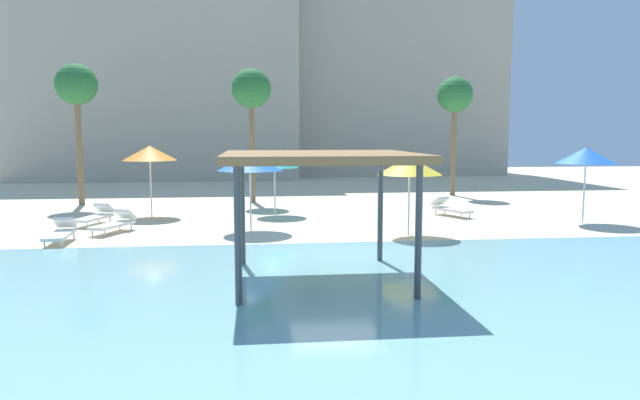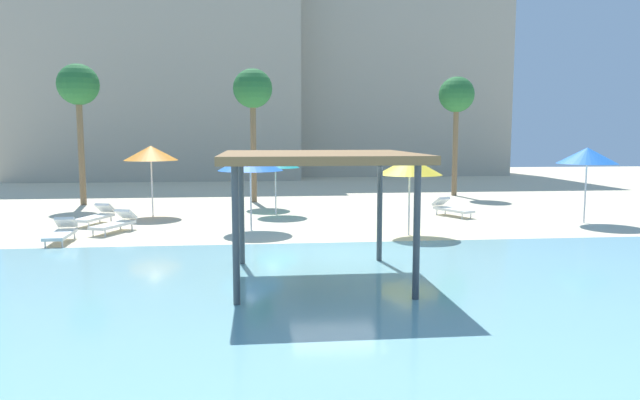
{
  "view_description": "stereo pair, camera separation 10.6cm",
  "coord_description": "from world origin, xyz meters",
  "px_view_note": "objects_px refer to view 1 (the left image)",
  "views": [
    {
      "loc": [
        -2.19,
        -15.7,
        3.35
      ],
      "look_at": [
        -0.23,
        2.0,
        1.3
      ],
      "focal_mm": 32.3,
      "sensor_mm": 36.0,
      "label": 1
    },
    {
      "loc": [
        -2.08,
        -15.71,
        3.35
      ],
      "look_at": [
        -0.23,
        2.0,
        1.3
      ],
      "focal_mm": 32.3,
      "sensor_mm": 36.0,
      "label": 2
    }
  ],
  "objects_px": {
    "beach_umbrella_teal_4": "(275,161)",
    "lounge_chair_3": "(115,223)",
    "beach_umbrella_yellow_5": "(409,166)",
    "palm_tree_1": "(251,92)",
    "beach_umbrella_blue_1": "(586,156)",
    "lounge_chair_0": "(96,216)",
    "shade_pavilion": "(320,161)",
    "beach_umbrella_blue_3": "(250,162)",
    "lounge_chair_2": "(61,232)",
    "palm_tree_2": "(455,97)",
    "lounge_chair_1": "(450,208)",
    "palm_tree_0": "(76,88)",
    "beach_umbrella_orange_2": "(150,153)"
  },
  "relations": [
    {
      "from": "beach_umbrella_teal_4",
      "to": "palm_tree_2",
      "type": "height_order",
      "value": "palm_tree_2"
    },
    {
      "from": "beach_umbrella_blue_1",
      "to": "lounge_chair_1",
      "type": "distance_m",
      "value": 5.46
    },
    {
      "from": "beach_umbrella_blue_3",
      "to": "beach_umbrella_teal_4",
      "type": "distance_m",
      "value": 3.94
    },
    {
      "from": "shade_pavilion",
      "to": "beach_umbrella_yellow_5",
      "type": "distance_m",
      "value": 6.72
    },
    {
      "from": "palm_tree_1",
      "to": "beach_umbrella_yellow_5",
      "type": "bearing_deg",
      "value": -62.3
    },
    {
      "from": "palm_tree_2",
      "to": "lounge_chair_3",
      "type": "bearing_deg",
      "value": -146.5
    },
    {
      "from": "beach_umbrella_blue_3",
      "to": "palm_tree_2",
      "type": "height_order",
      "value": "palm_tree_2"
    },
    {
      "from": "shade_pavilion",
      "to": "beach_umbrella_blue_3",
      "type": "height_order",
      "value": "shade_pavilion"
    },
    {
      "from": "beach_umbrella_yellow_5",
      "to": "palm_tree_1",
      "type": "distance_m",
      "value": 11.61
    },
    {
      "from": "lounge_chair_3",
      "to": "palm_tree_2",
      "type": "bearing_deg",
      "value": 146.92
    },
    {
      "from": "beach_umbrella_blue_1",
      "to": "lounge_chair_3",
      "type": "xyz_separation_m",
      "value": [
        -17.14,
        -0.3,
        -2.21
      ]
    },
    {
      "from": "beach_umbrella_teal_4",
      "to": "beach_umbrella_yellow_5",
      "type": "xyz_separation_m",
      "value": [
        4.26,
        -5.36,
        0.07
      ]
    },
    {
      "from": "lounge_chair_3",
      "to": "palm_tree_0",
      "type": "height_order",
      "value": "palm_tree_0"
    },
    {
      "from": "beach_umbrella_blue_1",
      "to": "lounge_chair_1",
      "type": "bearing_deg",
      "value": 152.58
    },
    {
      "from": "beach_umbrella_yellow_5",
      "to": "palm_tree_0",
      "type": "xyz_separation_m",
      "value": [
        -13.24,
        9.59,
        3.15
      ]
    },
    {
      "from": "beach_umbrella_blue_1",
      "to": "lounge_chair_2",
      "type": "height_order",
      "value": "beach_umbrella_blue_1"
    },
    {
      "from": "lounge_chair_3",
      "to": "beach_umbrella_blue_1",
      "type": "bearing_deg",
      "value": 114.43
    },
    {
      "from": "lounge_chair_3",
      "to": "palm_tree_1",
      "type": "height_order",
      "value": "palm_tree_1"
    },
    {
      "from": "beach_umbrella_orange_2",
      "to": "palm_tree_2",
      "type": "relative_size",
      "value": 0.45
    },
    {
      "from": "beach_umbrella_blue_1",
      "to": "lounge_chair_0",
      "type": "bearing_deg",
      "value": 175.28
    },
    {
      "from": "shade_pavilion",
      "to": "lounge_chair_1",
      "type": "xyz_separation_m",
      "value": [
        6.46,
        9.89,
        -2.42
      ]
    },
    {
      "from": "beach_umbrella_orange_2",
      "to": "beach_umbrella_blue_3",
      "type": "bearing_deg",
      "value": -44.7
    },
    {
      "from": "lounge_chair_0",
      "to": "palm_tree_0",
      "type": "height_order",
      "value": "palm_tree_0"
    },
    {
      "from": "beach_umbrella_blue_1",
      "to": "beach_umbrella_teal_4",
      "type": "relative_size",
      "value": 1.13
    },
    {
      "from": "beach_umbrella_orange_2",
      "to": "lounge_chair_3",
      "type": "height_order",
      "value": "beach_umbrella_orange_2"
    },
    {
      "from": "lounge_chair_0",
      "to": "palm_tree_2",
      "type": "distance_m",
      "value": 19.28
    },
    {
      "from": "beach_umbrella_teal_4",
      "to": "lounge_chair_3",
      "type": "relative_size",
      "value": 1.27
    },
    {
      "from": "lounge_chair_0",
      "to": "lounge_chair_3",
      "type": "xyz_separation_m",
      "value": [
        1.13,
        -1.81,
        0.0
      ]
    },
    {
      "from": "shade_pavilion",
      "to": "lounge_chair_2",
      "type": "relative_size",
      "value": 2.21
    },
    {
      "from": "lounge_chair_0",
      "to": "palm_tree_2",
      "type": "bearing_deg",
      "value": 134.45
    },
    {
      "from": "beach_umbrella_yellow_5",
      "to": "beach_umbrella_orange_2",
      "type": "bearing_deg",
      "value": 149.04
    },
    {
      "from": "lounge_chair_2",
      "to": "beach_umbrella_teal_4",
      "type": "bearing_deg",
      "value": 125.35
    },
    {
      "from": "palm_tree_1",
      "to": "lounge_chair_3",
      "type": "bearing_deg",
      "value": -119.16
    },
    {
      "from": "beach_umbrella_teal_4",
      "to": "lounge_chair_3",
      "type": "distance_m",
      "value": 6.98
    },
    {
      "from": "beach_umbrella_blue_1",
      "to": "palm_tree_2",
      "type": "height_order",
      "value": "palm_tree_2"
    },
    {
      "from": "beach_umbrella_teal_4",
      "to": "beach_umbrella_yellow_5",
      "type": "height_order",
      "value": "beach_umbrella_yellow_5"
    },
    {
      "from": "lounge_chair_2",
      "to": "lounge_chair_3",
      "type": "xyz_separation_m",
      "value": [
        1.21,
        1.77,
        0.0
      ]
    },
    {
      "from": "beach_umbrella_blue_1",
      "to": "palm_tree_0",
      "type": "height_order",
      "value": "palm_tree_0"
    },
    {
      "from": "beach_umbrella_orange_2",
      "to": "lounge_chair_1",
      "type": "relative_size",
      "value": 1.46
    },
    {
      "from": "beach_umbrella_blue_3",
      "to": "lounge_chair_3",
      "type": "relative_size",
      "value": 1.37
    },
    {
      "from": "lounge_chair_2",
      "to": "palm_tree_2",
      "type": "height_order",
      "value": "palm_tree_2"
    },
    {
      "from": "lounge_chair_0",
      "to": "lounge_chair_1",
      "type": "relative_size",
      "value": 1.01
    },
    {
      "from": "shade_pavilion",
      "to": "beach_umbrella_blue_3",
      "type": "distance_m",
      "value": 7.4
    },
    {
      "from": "beach_umbrella_teal_4",
      "to": "lounge_chair_1",
      "type": "distance_m",
      "value": 7.46
    },
    {
      "from": "beach_umbrella_yellow_5",
      "to": "palm_tree_1",
      "type": "bearing_deg",
      "value": 117.7
    },
    {
      "from": "beach_umbrella_orange_2",
      "to": "lounge_chair_3",
      "type": "relative_size",
      "value": 1.45
    },
    {
      "from": "palm_tree_1",
      "to": "palm_tree_0",
      "type": "bearing_deg",
      "value": -177.66
    },
    {
      "from": "shade_pavilion",
      "to": "beach_umbrella_blue_1",
      "type": "height_order",
      "value": "shade_pavilion"
    },
    {
      "from": "lounge_chair_1",
      "to": "palm_tree_2",
      "type": "height_order",
      "value": "palm_tree_2"
    },
    {
      "from": "beach_umbrella_teal_4",
      "to": "lounge_chair_0",
      "type": "bearing_deg",
      "value": -163.94
    }
  ]
}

